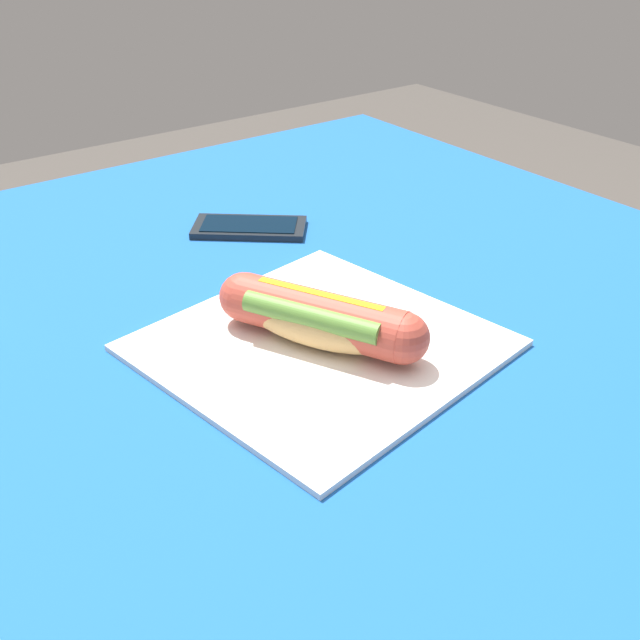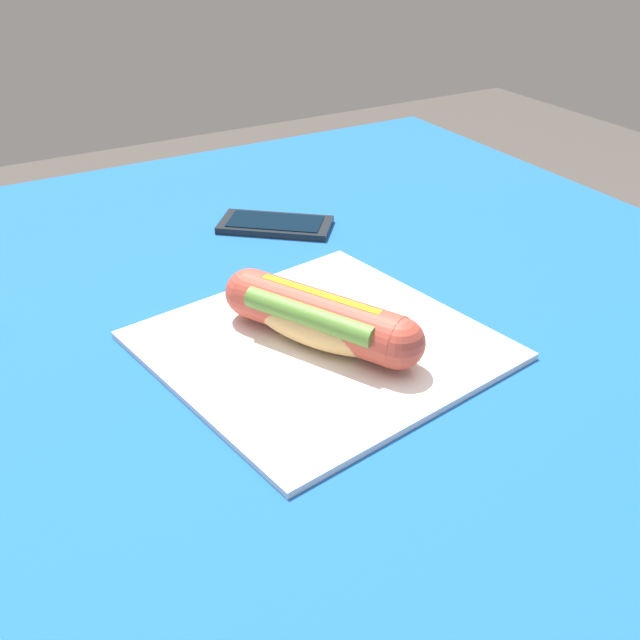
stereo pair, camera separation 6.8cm
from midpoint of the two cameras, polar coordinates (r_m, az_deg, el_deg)
dining_table at (r=0.83m, az=-3.08°, el=-7.38°), size 1.04×0.99×0.77m
paper_wrapper at (r=0.69m, az=-2.80°, el=-2.01°), size 0.32×0.32×0.01m
hot_dog at (r=0.67m, az=-2.90°, el=0.05°), size 0.19×0.12×0.05m
cell_phone at (r=0.93m, az=-7.45°, el=6.93°), size 0.14×0.15×0.01m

